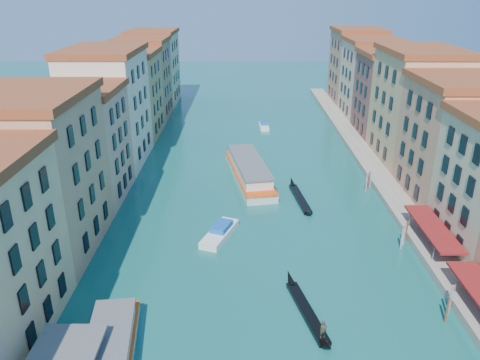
{
  "coord_description": "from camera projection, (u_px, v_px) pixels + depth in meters",
  "views": [
    {
      "loc": [
        -1.72,
        -12.47,
        30.73
      ],
      "look_at": [
        -1.89,
        45.81,
        6.6
      ],
      "focal_mm": 35.0,
      "sensor_mm": 36.0,
      "label": 1
    }
  ],
  "objects": [
    {
      "name": "right_bank_palazzos",
      "position": [
        427.0,
        120.0,
        79.52
      ],
      "size": [
        12.8,
        128.4,
        21.0
      ],
      "color": "#954032",
      "rests_on": "ground"
    },
    {
      "name": "left_bank_palazzos",
      "position": [
        99.0,
        121.0,
        79.39
      ],
      "size": [
        12.8,
        128.4,
        21.0
      ],
      "color": "#CFB592",
      "rests_on": "ground"
    },
    {
      "name": "quay",
      "position": [
        375.0,
        171.0,
        83.08
      ],
      "size": [
        4.0,
        140.0,
        1.0
      ],
      "primitive_type": "cube",
      "color": "gray",
      "rests_on": "ground"
    },
    {
      "name": "motorboat_far",
      "position": [
        264.0,
        126.0,
        110.02
      ],
      "size": [
        2.23,
        6.36,
        1.3
      ],
      "rotation": [
        0.0,
        0.0,
        0.04
      ],
      "color": "white",
      "rests_on": "ground"
    },
    {
      "name": "gondola_far",
      "position": [
        300.0,
        197.0,
        72.8
      ],
      "size": [
        2.69,
        13.53,
        1.92
      ],
      "rotation": [
        0.0,
        0.0,
        0.12
      ],
      "color": "black",
      "rests_on": "ground"
    },
    {
      "name": "motorboat_mid",
      "position": [
        220.0,
        232.0,
        61.98
      ],
      "size": [
        5.1,
        8.27,
        1.64
      ],
      "rotation": [
        0.0,
        0.0,
        -0.36
      ],
      "color": "white",
      "rests_on": "ground"
    },
    {
      "name": "gondola_fore",
      "position": [
        307.0,
        310.0,
        47.3
      ],
      "size": [
        3.88,
        12.78,
        2.58
      ],
      "rotation": [
        0.0,
        0.0,
        0.23
      ],
      "color": "black",
      "rests_on": "ground"
    },
    {
      "name": "vaporetto_far",
      "position": [
        249.0,
        170.0,
        80.57
      ],
      "size": [
        8.83,
        22.47,
        3.26
      ],
      "rotation": [
        0.0,
        0.0,
        0.18
      ],
      "color": "silver",
      "rests_on": "ground"
    },
    {
      "name": "mooring_poles_right",
      "position": [
        438.0,
        288.0,
        49.34
      ],
      "size": [
        1.44,
        54.24,
        3.2
      ],
      "color": "brown",
      "rests_on": "ground"
    }
  ]
}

